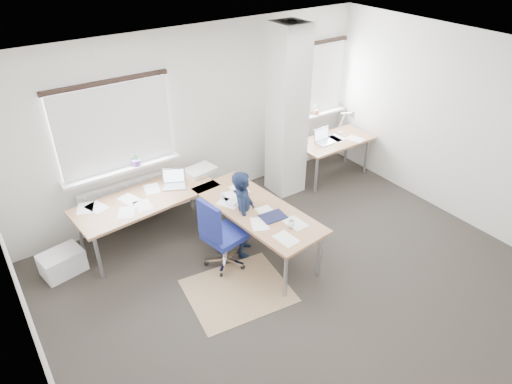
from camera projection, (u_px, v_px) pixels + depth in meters
ground at (297, 281)px, 5.96m from camera, size 6.00×6.00×0.00m
room_shell at (292, 144)px, 5.44m from camera, size 6.04×5.04×2.82m
floor_mat at (238, 291)px, 5.80m from camera, size 1.37×1.20×0.01m
white_crate at (62, 263)px, 6.02m from camera, size 0.58×0.46×0.32m
desk_main at (203, 203)px, 6.27m from camera, size 2.64×2.63×0.96m
desk_side at (334, 142)px, 7.95m from camera, size 1.40×0.71×1.22m
task_chair at (223, 247)px, 6.07m from camera, size 0.59×0.58×1.07m
person at (244, 214)px, 6.15m from camera, size 0.52×0.56×1.28m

